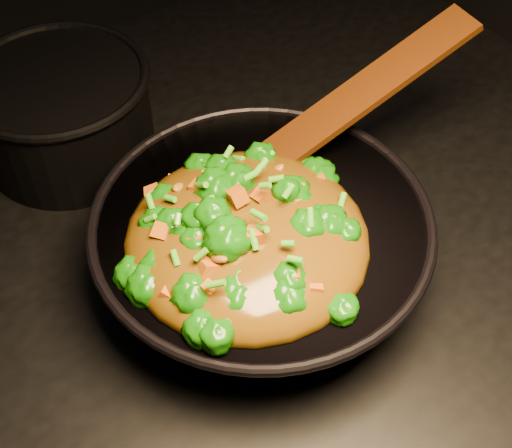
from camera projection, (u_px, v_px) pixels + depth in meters
stovetop at (217, 406)px, 1.19m from camera, size 1.20×0.90×0.90m
wok at (261, 250)px, 0.77m from camera, size 0.42×0.42×0.10m
stir_fry at (247, 215)px, 0.69m from camera, size 0.25×0.25×0.09m
spatula at (352, 101)px, 0.78m from camera, size 0.30×0.07×0.13m
back_pot at (64, 114)px, 0.90m from camera, size 0.24×0.24×0.13m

